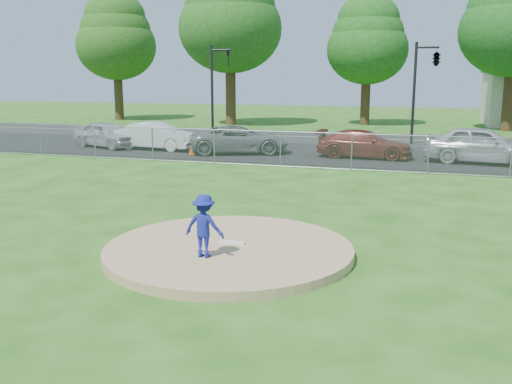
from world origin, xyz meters
TOP-DOWN VIEW (x-y plane):
  - ground at (0.00, 10.00)m, footprint 120.00×120.00m
  - pitchers_mound at (0.00, 0.00)m, footprint 5.40×5.40m
  - pitching_rubber at (0.00, 0.20)m, footprint 0.60×0.15m
  - chain_link_fence at (0.00, 12.00)m, footprint 40.00×0.06m
  - parking_lot at (0.00, 16.50)m, footprint 50.00×8.00m
  - street at (0.00, 24.00)m, footprint 60.00×7.00m
  - tree_far_left at (-22.00, 33.00)m, footprint 6.72×6.72m
  - tree_left at (-11.00, 31.00)m, footprint 7.84×7.84m
  - tree_center at (-1.00, 34.00)m, footprint 6.16×6.16m
  - traffic_signal_left at (-8.76, 22.00)m, footprint 1.28×0.20m
  - traffic_signal_center at (3.97, 22.00)m, footprint 1.42×2.48m
  - pitcher at (-0.22, -0.85)m, footprint 0.86×0.52m
  - traffic_cone at (-7.09, 14.42)m, footprint 0.38×0.38m
  - parked_car_silver at (-12.60, 15.63)m, footprint 4.41×2.93m
  - parked_car_white at (-9.62, 15.58)m, footprint 4.35×1.73m
  - parked_car_gray at (-5.02, 15.51)m, footprint 5.36×3.81m
  - parked_car_darkred at (1.08, 15.76)m, footprint 4.52×1.99m
  - parked_car_pearl at (6.21, 15.52)m, footprint 5.02×2.56m

SIDE VIEW (x-z plane):
  - ground at x=0.00m, z-range 0.00..0.00m
  - street at x=0.00m, z-range 0.00..0.01m
  - parking_lot at x=0.00m, z-range 0.00..0.01m
  - pitchers_mound at x=0.00m, z-range 0.00..0.20m
  - pitching_rubber at x=0.00m, z-range 0.20..0.24m
  - traffic_cone at x=-7.09m, z-range 0.01..0.75m
  - parked_car_darkred at x=1.08m, z-range 0.01..1.30m
  - parked_car_gray at x=-5.02m, z-range 0.01..1.37m
  - parked_car_silver at x=-12.60m, z-range 0.01..1.41m
  - parked_car_white at x=-9.62m, z-range 0.01..1.42m
  - chain_link_fence at x=0.00m, z-range 0.00..1.50m
  - parked_car_pearl at x=6.21m, z-range 0.01..1.65m
  - pitcher at x=-0.22m, z-range 0.20..1.49m
  - traffic_signal_left at x=-8.76m, z-range 0.56..6.16m
  - traffic_signal_center at x=3.97m, z-range 1.81..7.41m
  - tree_center at x=-1.00m, z-range 1.55..11.39m
  - tree_far_left at x=-22.00m, z-range 1.69..12.43m
  - tree_left at x=-11.00m, z-range 1.98..14.51m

